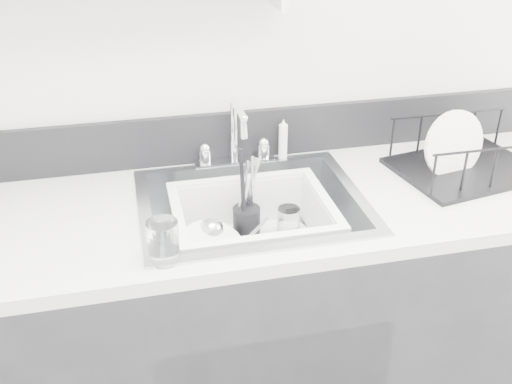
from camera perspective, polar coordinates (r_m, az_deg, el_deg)
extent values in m
cube|color=silver|center=(1.84, -2.54, 14.01)|extent=(3.50, 0.02, 2.60)
cube|color=#242427|center=(1.99, -0.33, -13.04)|extent=(3.20, 0.62, 0.88)
cube|color=silver|center=(1.72, -0.38, -1.55)|extent=(3.20, 0.62, 0.04)
cube|color=black|center=(1.93, -2.33, 5.38)|extent=(3.20, 0.02, 0.16)
cube|color=silver|center=(1.93, -2.05, 2.92)|extent=(0.26, 0.06, 0.02)
cylinder|color=silver|center=(1.90, -4.88, 3.36)|extent=(0.04, 0.04, 0.05)
cylinder|color=silver|center=(1.93, 0.71, 3.92)|extent=(0.04, 0.04, 0.05)
cylinder|color=silver|center=(1.88, -2.10, 5.71)|extent=(0.02, 0.02, 0.20)
cylinder|color=silver|center=(1.78, -1.69, 7.90)|extent=(0.02, 0.15, 0.02)
cylinder|color=white|center=(1.93, 2.59, 5.04)|extent=(0.03, 0.03, 0.14)
cylinder|color=white|center=(1.73, -3.79, -6.36)|extent=(0.21, 0.21, 0.01)
cylinder|color=white|center=(1.73, -3.67, -5.90)|extent=(0.20, 0.20, 0.01)
cylinder|color=white|center=(1.70, -4.17, -5.22)|extent=(0.23, 0.23, 0.08)
cylinder|color=black|center=(1.80, -0.90, -2.97)|extent=(0.08, 0.08, 0.10)
cylinder|color=silver|center=(1.76, -1.38, -0.29)|extent=(0.01, 0.05, 0.20)
cylinder|color=silver|center=(1.76, -0.42, -0.77)|extent=(0.02, 0.04, 0.18)
cylinder|color=black|center=(1.75, -1.29, 0.22)|extent=(0.01, 0.06, 0.22)
cylinder|color=white|center=(1.82, 3.11, -2.91)|extent=(0.08, 0.08, 0.10)
cylinder|color=white|center=(1.46, -8.84, -4.68)|extent=(0.09, 0.09, 0.11)
imported|color=white|center=(1.74, 1.89, -5.63)|extent=(0.14, 0.14, 0.03)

